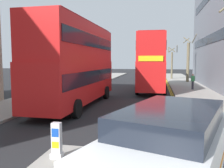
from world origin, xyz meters
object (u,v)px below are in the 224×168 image
object	(u,v)px
double_decker_bus_oncoming	(152,62)
keep_left_bollard	(57,142)
double_decker_bus_away	(77,62)
taxi_minivan	(167,160)
pedestrian_far	(193,81)

from	to	relation	value
double_decker_bus_oncoming	keep_left_bollard	bearing A→B (deg)	-97.44
double_decker_bus_away	double_decker_bus_oncoming	xyz separation A→B (m)	(4.83, 9.59, 0.00)
double_decker_bus_away	taxi_minivan	xyz separation A→B (m)	(5.67, -10.61, -1.96)
keep_left_bollard	taxi_minivan	distance (m)	3.75
double_decker_bus_away	pedestrian_far	bearing A→B (deg)	48.66
double_decker_bus_away	taxi_minivan	size ratio (longest dim) A/B	2.11
double_decker_bus_oncoming	pedestrian_far	distance (m)	4.72
double_decker_bus_oncoming	pedestrian_far	world-z (taller)	double_decker_bus_oncoming
pedestrian_far	keep_left_bollard	bearing A→B (deg)	-109.12
double_decker_bus_oncoming	taxi_minivan	world-z (taller)	double_decker_bus_oncoming
taxi_minivan	pedestrian_far	xyz separation A→B (m)	(3.36, 20.88, -0.08)
keep_left_bollard	pedestrian_far	size ratio (longest dim) A/B	0.69
pedestrian_far	taxi_minivan	bearing A→B (deg)	-99.15
double_decker_bus_away	taxi_minivan	bearing A→B (deg)	-61.86
taxi_minivan	double_decker_bus_oncoming	bearing A→B (deg)	92.39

